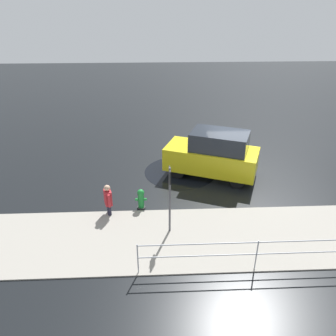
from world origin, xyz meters
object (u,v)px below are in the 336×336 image
Objects in this scene: moving_hatchback at (213,154)px; fire_hydrant at (141,199)px; pedestrian at (108,199)px; sign_post at (170,191)px.

fire_hydrant is (3.06, 2.45, -0.63)m from moving_hatchback.
fire_hydrant is at bearing -162.83° from pedestrian.
sign_post is (-2.13, 1.08, 0.90)m from pedestrian.
pedestrian is at bearing -26.81° from sign_post.
moving_hatchback is 5.30× the size of fire_hydrant.
sign_post is (2.07, 3.88, 0.55)m from moving_hatchback.
sign_post reaches higher than moving_hatchback.
moving_hatchback is at bearing -118.13° from sign_post.
fire_hydrant is 0.33× the size of sign_post.
sign_post reaches higher than pedestrian.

